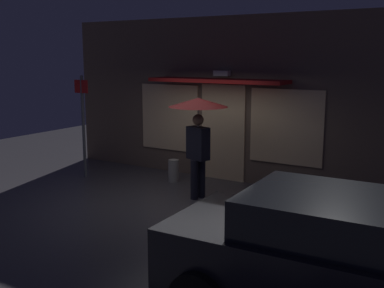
# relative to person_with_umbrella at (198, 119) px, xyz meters

# --- Properties ---
(ground_plane) EXTENTS (18.00, 18.00, 0.00)m
(ground_plane) POSITION_rel_person_with_umbrella_xyz_m (-0.28, -0.60, -1.61)
(ground_plane) COLOR #423F44
(building_facade) EXTENTS (8.60, 1.00, 3.71)m
(building_facade) POSITION_rel_person_with_umbrella_xyz_m (-0.28, 1.74, 0.23)
(building_facade) COLOR brown
(building_facade) RESTS_ON ground
(person_with_umbrella) EXTENTS (1.16, 1.16, 2.03)m
(person_with_umbrella) POSITION_rel_person_with_umbrella_xyz_m (0.00, 0.00, 0.00)
(person_with_umbrella) COLOR black
(person_with_umbrella) RESTS_ON ground
(parked_car) EXTENTS (4.05, 1.99, 1.41)m
(parked_car) POSITION_rel_person_with_umbrella_xyz_m (3.71, -3.08, -0.88)
(parked_car) COLOR black
(parked_car) RESTS_ON ground
(street_sign_post) EXTENTS (0.40, 0.07, 2.39)m
(street_sign_post) POSITION_rel_person_with_umbrella_xyz_m (-3.16, 0.06, -0.25)
(street_sign_post) COLOR #595B60
(street_sign_post) RESTS_ON ground
(sidewalk_bollard) EXTENTS (0.24, 0.24, 0.51)m
(sidewalk_bollard) POSITION_rel_person_with_umbrella_xyz_m (-1.13, 0.80, -1.35)
(sidewalk_bollard) COLOR #9E998E
(sidewalk_bollard) RESTS_ON ground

